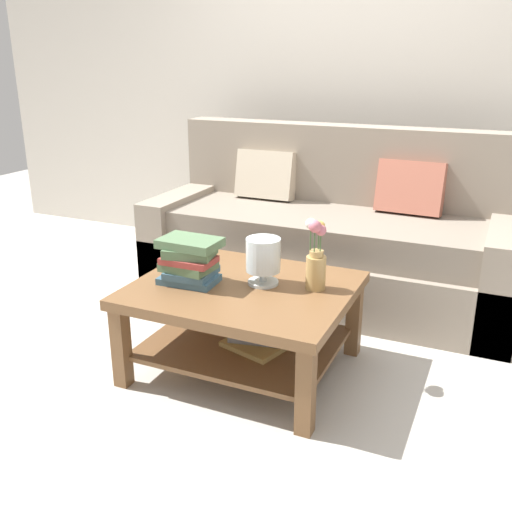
# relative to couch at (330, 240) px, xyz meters

# --- Properties ---
(ground_plane) EXTENTS (10.00, 10.00, 0.00)m
(ground_plane) POSITION_rel_couch_xyz_m (-0.10, -0.83, -0.36)
(ground_plane) COLOR #B7B2A8
(back_wall) EXTENTS (6.40, 0.12, 2.70)m
(back_wall) POSITION_rel_couch_xyz_m (-0.10, 0.82, 0.99)
(back_wall) COLOR beige
(back_wall) RESTS_ON ground
(couch) EXTENTS (2.27, 0.90, 1.06)m
(couch) POSITION_rel_couch_xyz_m (0.00, 0.00, 0.00)
(couch) COLOR gray
(couch) RESTS_ON ground
(coffee_table) EXTENTS (1.02, 0.86, 0.45)m
(coffee_table) POSITION_rel_couch_xyz_m (-0.09, -1.11, -0.04)
(coffee_table) COLOR brown
(coffee_table) RESTS_ON ground
(book_stack_main) EXTENTS (0.29, 0.23, 0.22)m
(book_stack_main) POSITION_rel_couch_xyz_m (-0.34, -1.19, 0.20)
(book_stack_main) COLOR #3D6075
(book_stack_main) RESTS_ON coffee_table
(glass_hurricane_vase) EXTENTS (0.17, 0.17, 0.23)m
(glass_hurricane_vase) POSITION_rel_couch_xyz_m (-0.01, -1.06, 0.22)
(glass_hurricane_vase) COLOR silver
(glass_hurricane_vase) RESTS_ON coffee_table
(flower_pitcher) EXTENTS (0.10, 0.10, 0.34)m
(flower_pitcher) POSITION_rel_couch_xyz_m (0.24, -1.01, 0.24)
(flower_pitcher) COLOR tan
(flower_pitcher) RESTS_ON coffee_table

